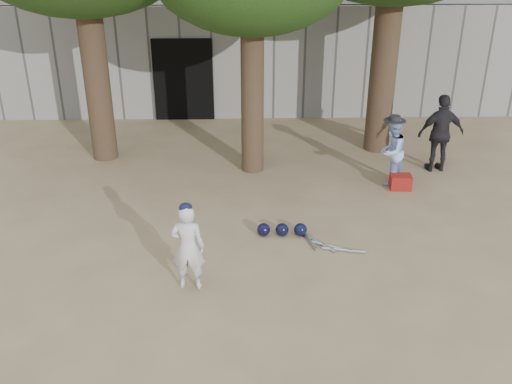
{
  "coord_description": "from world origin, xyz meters",
  "views": [
    {
      "loc": [
        0.4,
        -7.42,
        4.93
      ],
      "look_at": [
        0.6,
        1.0,
        0.95
      ],
      "focal_mm": 40.0,
      "sensor_mm": 36.0,
      "label": 1
    }
  ],
  "objects_px": {
    "spectator_blue": "(391,152)",
    "red_bag": "(400,182)",
    "spectator_dark": "(441,133)",
    "boy_player": "(188,247)"
  },
  "relations": [
    {
      "from": "boy_player",
      "to": "spectator_blue",
      "type": "xyz_separation_m",
      "value": [
        3.85,
        3.68,
        0.02
      ]
    },
    {
      "from": "boy_player",
      "to": "spectator_blue",
      "type": "bearing_deg",
      "value": -132.02
    },
    {
      "from": "spectator_blue",
      "to": "red_bag",
      "type": "height_order",
      "value": "spectator_blue"
    },
    {
      "from": "spectator_dark",
      "to": "boy_player",
      "type": "bearing_deg",
      "value": 35.54
    },
    {
      "from": "spectator_dark",
      "to": "red_bag",
      "type": "relative_size",
      "value": 4.05
    },
    {
      "from": "boy_player",
      "to": "spectator_blue",
      "type": "relative_size",
      "value": 0.97
    },
    {
      "from": "spectator_blue",
      "to": "red_bag",
      "type": "bearing_deg",
      "value": 66.45
    },
    {
      "from": "spectator_blue",
      "to": "spectator_dark",
      "type": "xyz_separation_m",
      "value": [
        1.21,
        0.65,
        0.15
      ]
    },
    {
      "from": "spectator_dark",
      "to": "red_bag",
      "type": "height_order",
      "value": "spectator_dark"
    },
    {
      "from": "spectator_blue",
      "to": "red_bag",
      "type": "distance_m",
      "value": 0.65
    }
  ]
}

